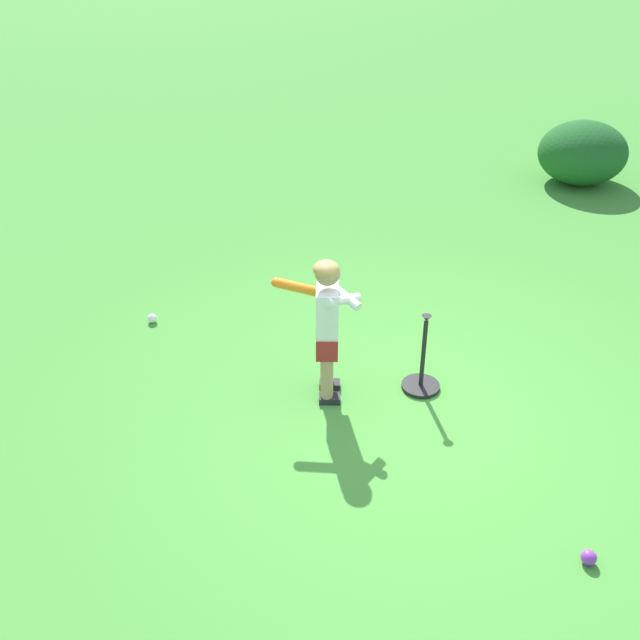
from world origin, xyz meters
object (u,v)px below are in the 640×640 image
object	(u,v)px
child_batter	(327,318)
play_ball_midfield	(589,557)
play_ball_far_right	(152,318)
batting_tee	(421,376)

from	to	relation	value
child_batter	play_ball_midfield	size ratio (longest dim) A/B	12.43
play_ball_far_right	batting_tee	size ratio (longest dim) A/B	0.13
play_ball_midfield	batting_tee	size ratio (longest dim) A/B	0.14
play_ball_midfield	play_ball_far_right	world-z (taller)	play_ball_midfield
child_batter	batting_tee	xyz separation A→B (m)	(0.69, -0.04, -0.55)
batting_tee	play_ball_far_right	bearing A→B (deg)	147.60
child_batter	batting_tee	distance (m)	0.88
child_batter	batting_tee	bearing A→B (deg)	-3.29
play_ball_far_right	batting_tee	distance (m)	2.32
play_ball_midfield	batting_tee	xyz separation A→B (m)	(-0.47, 1.69, 0.06)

